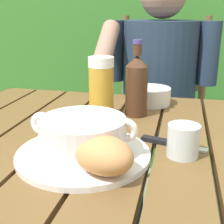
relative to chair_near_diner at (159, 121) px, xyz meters
name	(u,v)px	position (x,y,z in m)	size (l,w,h in m)	color
dining_table	(128,177)	(-0.02, -0.84, 0.14)	(1.11, 0.81, 0.73)	brown
chair_near_diner	(159,121)	(0.00, 0.00, 0.00)	(0.45, 0.41, 1.00)	brown
person_eating	(157,88)	(0.00, -0.20, 0.22)	(0.48, 0.47, 1.19)	#24344A
serving_plate	(83,154)	(-0.09, -0.96, 0.25)	(0.28, 0.28, 0.01)	white
soup_bowl	(83,134)	(-0.09, -0.96, 0.30)	(0.23, 0.18, 0.08)	white
bread_roll	(104,155)	(-0.03, -1.03, 0.29)	(0.15, 0.13, 0.07)	tan
beer_glass	(101,88)	(-0.12, -0.70, 0.33)	(0.07, 0.07, 0.17)	gold
beer_bottle	(137,85)	(-0.03, -0.66, 0.34)	(0.06, 0.06, 0.22)	#492B1B
water_glass_small	(183,141)	(0.11, -0.91, 0.28)	(0.07, 0.07, 0.07)	silver
table_knife	(167,143)	(0.07, -0.85, 0.25)	(0.15, 0.06, 0.01)	silver
diner_bowl	(150,96)	(0.00, -0.53, 0.27)	(0.13, 0.13, 0.05)	white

